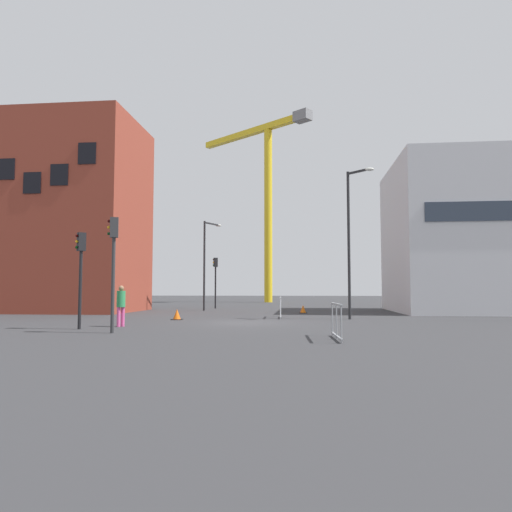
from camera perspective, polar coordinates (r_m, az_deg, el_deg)
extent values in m
plane|color=#333335|center=(21.27, -1.10, -8.06)|extent=(160.00, 160.00, 0.00)
cube|color=brown|center=(34.08, -21.07, 4.49)|extent=(8.49, 7.28, 12.75)
cube|color=black|center=(32.67, -27.97, 9.26)|extent=(1.10, 0.06, 1.30)
cube|color=black|center=(31.59, -25.44, 7.99)|extent=(1.10, 0.06, 1.30)
cube|color=black|center=(30.85, -22.68, 9.05)|extent=(1.10, 0.06, 1.30)
cube|color=black|center=(30.39, -19.75, 11.60)|extent=(1.10, 0.06, 1.30)
cube|color=silver|center=(34.13, 25.19, 2.08)|extent=(10.83, 9.84, 9.77)
cube|color=#2D3847|center=(29.65, 28.31, 4.86)|extent=(9.10, 0.08, 1.10)
cylinder|color=yellow|center=(53.51, 1.48, 4.95)|extent=(0.90, 0.90, 19.62)
cube|color=yellow|center=(57.74, -0.62, 14.73)|extent=(12.76, 9.91, 0.70)
cube|color=slate|center=(53.05, 5.64, 16.47)|extent=(2.16, 2.04, 1.10)
cylinder|color=#232326|center=(24.05, 11.15, 1.34)|extent=(0.14, 0.14, 7.42)
cube|color=#232326|center=(24.26, 12.28, 9.96)|extent=(1.03, 0.96, 0.10)
ellipsoid|color=silver|center=(23.89, 13.56, 10.15)|extent=(0.44, 0.24, 0.16)
cylinder|color=#232326|center=(33.12, -6.27, -1.15)|extent=(0.14, 0.14, 6.26)
cube|color=#232326|center=(34.06, -5.38, 3.89)|extent=(0.80, 1.54, 0.10)
ellipsoid|color=silver|center=(34.72, -4.57, 3.70)|extent=(0.44, 0.24, 0.16)
cylinder|color=black|center=(36.53, -4.92, -3.82)|extent=(0.12, 0.12, 3.20)
cube|color=black|center=(36.59, -4.91, -0.77)|extent=(0.36, 0.34, 0.70)
sphere|color=#390605|center=(36.55, -5.17, -0.42)|extent=(0.11, 0.11, 0.11)
sphere|color=#F2A514|center=(36.54, -5.17, -0.76)|extent=(0.11, 0.11, 0.11)
sphere|color=#07330F|center=(36.53, -5.17, -1.11)|extent=(0.11, 0.11, 0.11)
cylinder|color=#2D2D30|center=(17.00, -16.90, -3.37)|extent=(0.12, 0.12, 3.29)
cube|color=#2D2D30|center=(17.14, -16.76, 3.32)|extent=(0.35, 0.32, 0.70)
sphere|color=#390605|center=(17.17, -17.33, 4.05)|extent=(0.11, 0.11, 0.11)
sphere|color=#F2A514|center=(17.14, -17.35, 3.33)|extent=(0.11, 0.11, 0.11)
sphere|color=#07330F|center=(17.12, -17.36, 2.59)|extent=(0.11, 0.11, 0.11)
cylinder|color=black|center=(19.02, -20.48, -3.85)|extent=(0.12, 0.12, 2.95)
cube|color=black|center=(19.10, -20.35, 1.62)|extent=(0.37, 0.37, 0.70)
sphere|color=#390605|center=(19.06, -20.82, 2.31)|extent=(0.11, 0.11, 0.11)
sphere|color=#F2A514|center=(19.04, -20.84, 1.65)|extent=(0.11, 0.11, 0.11)
sphere|color=#07330F|center=(19.02, -20.86, 0.99)|extent=(0.11, 0.11, 0.11)
cylinder|color=#D14C8C|center=(19.75, -16.27, -7.08)|extent=(0.14, 0.14, 0.78)
cylinder|color=#D14C8C|center=(19.87, -15.79, -7.07)|extent=(0.14, 0.14, 0.78)
cylinder|color=#2D844C|center=(19.78, -15.99, -5.01)|extent=(0.34, 0.34, 0.65)
sphere|color=#8C6647|center=(19.78, -15.97, -3.76)|extent=(0.21, 0.21, 0.21)
cube|color=gray|center=(14.45, 9.67, -5.77)|extent=(0.20, 2.27, 0.06)
cube|color=gray|center=(14.51, 9.72, -9.52)|extent=(0.20, 2.27, 0.06)
cylinder|color=gray|center=(13.46, 10.26, -8.13)|extent=(0.04, 0.04, 1.05)
cylinder|color=gray|center=(14.47, 9.70, -7.84)|extent=(0.04, 0.04, 1.05)
cylinder|color=gray|center=(15.48, 9.20, -7.59)|extent=(0.04, 0.04, 1.05)
cube|color=#B2B5BA|center=(24.64, 2.97, -5.05)|extent=(0.15, 2.28, 0.06)
cube|color=#B2B5BA|center=(24.67, 2.98, -7.26)|extent=(0.15, 2.28, 0.06)
cylinder|color=#B2B5BA|center=(23.63, 2.95, -6.37)|extent=(0.04, 0.04, 1.05)
cylinder|color=#B2B5BA|center=(24.65, 2.98, -6.27)|extent=(0.04, 0.04, 1.05)
cylinder|color=#B2B5BA|center=(25.67, 3.00, -6.18)|extent=(0.04, 0.04, 1.05)
cube|color=black|center=(29.63, 5.71, -6.85)|extent=(0.50, 0.50, 0.03)
cone|color=orange|center=(29.62, 5.71, -6.39)|extent=(0.39, 0.39, 0.51)
cube|color=black|center=(23.59, -9.54, -7.56)|extent=(0.51, 0.51, 0.03)
cone|color=#E55B0F|center=(23.57, -9.53, -6.97)|extent=(0.39, 0.39, 0.52)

